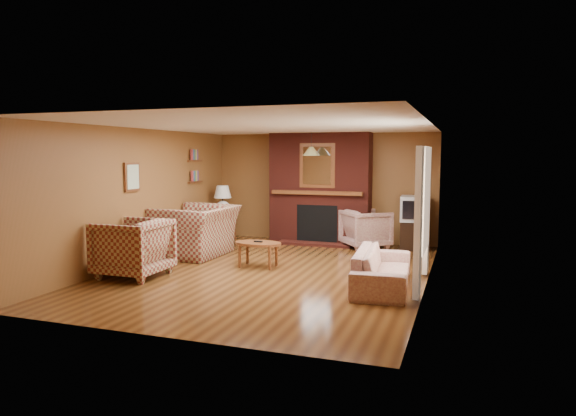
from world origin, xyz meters
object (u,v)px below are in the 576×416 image
at_px(floral_armchair, 366,229).
at_px(side_table, 223,228).
at_px(fireplace, 320,189).
at_px(plaid_loveseat, 196,231).
at_px(coffee_table, 258,246).
at_px(table_lamp, 223,198).
at_px(crt_tv, 415,209).
at_px(tv_stand, 414,235).
at_px(plaid_armchair, 133,248).
at_px(floral_sofa, 382,268).

height_order(floral_armchair, side_table, floral_armchair).
relative_size(fireplace, plaid_loveseat, 1.64).
distance_m(coffee_table, table_lamp, 2.89).
distance_m(side_table, crt_tv, 4.20).
height_order(fireplace, side_table, fireplace).
relative_size(floral_armchair, side_table, 1.46).
height_order(coffee_table, tv_stand, tv_stand).
bearing_deg(plaid_armchair, crt_tv, 133.78).
relative_size(fireplace, side_table, 4.01).
bearing_deg(floral_armchair, side_table, 56.54).
xyz_separation_m(plaid_loveseat, floral_sofa, (3.75, -1.19, -0.20)).
relative_size(plaid_loveseat, tv_stand, 2.52).
relative_size(plaid_loveseat, table_lamp, 2.26).
height_order(plaid_loveseat, tv_stand, plaid_loveseat).
distance_m(plaid_armchair, tv_stand, 5.55).
height_order(tv_stand, crt_tv, crt_tv).
bearing_deg(plaid_loveseat, floral_armchair, 123.38).
xyz_separation_m(tv_stand, crt_tv, (0.00, -0.01, 0.55)).
relative_size(side_table, tv_stand, 1.03).
xyz_separation_m(floral_sofa, side_table, (-4.00, 2.84, 0.02)).
xyz_separation_m(plaid_armchair, coffee_table, (1.62, 1.29, -0.08)).
bearing_deg(crt_tv, plaid_loveseat, -152.92).
bearing_deg(fireplace, side_table, -165.71).
distance_m(floral_sofa, coffee_table, 2.32).
distance_m(side_table, table_lamp, 0.66).
bearing_deg(tv_stand, plaid_loveseat, -154.55).
bearing_deg(plaid_loveseat, crt_tv, 117.86).
xyz_separation_m(floral_armchair, coffee_table, (-1.41, -2.44, -0.02)).
bearing_deg(floral_sofa, fireplace, 25.09).
distance_m(fireplace, crt_tv, 2.09).
relative_size(fireplace, table_lamp, 3.71).
xyz_separation_m(plaid_loveseat, side_table, (-0.25, 1.65, -0.18)).
distance_m(floral_sofa, crt_tv, 3.24).
bearing_deg(coffee_table, floral_armchair, 59.95).
xyz_separation_m(coffee_table, crt_tv, (2.38, 2.56, 0.46)).
distance_m(plaid_loveseat, coffee_table, 1.62).
bearing_deg(plaid_loveseat, tv_stand, 117.93).
xyz_separation_m(table_lamp, tv_stand, (4.15, 0.35, -0.67)).
height_order(plaid_armchair, crt_tv, crt_tv).
relative_size(table_lamp, tv_stand, 1.11).
bearing_deg(coffee_table, side_table, 128.67).
distance_m(fireplace, tv_stand, 2.24).
distance_m(fireplace, floral_armchair, 1.37).
xyz_separation_m(side_table, crt_tv, (4.15, 0.34, 0.54)).
distance_m(plaid_loveseat, side_table, 1.68).
relative_size(fireplace, coffee_table, 2.91).
height_order(floral_sofa, tv_stand, tv_stand).
distance_m(plaid_loveseat, crt_tv, 4.40).
height_order(plaid_loveseat, side_table, plaid_loveseat).
relative_size(tv_stand, crt_tv, 0.98).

